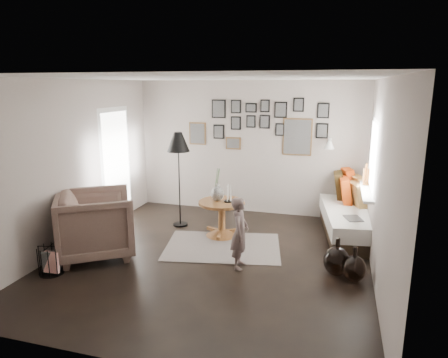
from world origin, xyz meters
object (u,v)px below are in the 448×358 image
(demijohn_large, at_px, (337,261))
(magazine_basket, at_px, (51,260))
(vase, at_px, (217,191))
(demijohn_small, at_px, (354,268))
(child, at_px, (240,233))
(daybed, at_px, (352,215))
(armchair, at_px, (96,224))
(pedestal_table, at_px, (222,220))
(floor_lamp, at_px, (178,145))

(demijohn_large, bearing_deg, magazine_basket, -164.58)
(vase, distance_m, demijohn_large, 2.27)
(demijohn_small, xyz_separation_m, child, (-1.53, -0.00, 0.33))
(daybed, bearing_deg, armchair, -159.63)
(pedestal_table, bearing_deg, magazine_basket, -132.78)
(armchair, height_order, demijohn_small, armchair)
(armchair, relative_size, floor_lamp, 0.63)
(armchair, relative_size, demijohn_large, 2.05)
(pedestal_table, relative_size, child, 0.76)
(floor_lamp, xyz_separation_m, demijohn_small, (2.99, -1.37, -1.29))
(floor_lamp, bearing_deg, daybed, 8.53)
(daybed, distance_m, demijohn_large, 1.72)
(demijohn_small, bearing_deg, pedestal_table, 153.01)
(armchair, distance_m, floor_lamp, 1.98)
(magazine_basket, xyz_separation_m, demijohn_large, (3.72, 1.03, 0.01))
(floor_lamp, bearing_deg, demijohn_small, -24.68)
(child, bearing_deg, floor_lamp, 43.57)
(daybed, distance_m, magazine_basket, 4.80)
(magazine_basket, bearing_deg, armchair, 70.24)
(armchair, relative_size, child, 1.06)
(daybed, distance_m, armchair, 4.21)
(floor_lamp, height_order, demijohn_large, floor_lamp)
(child, bearing_deg, armchair, 91.97)
(floor_lamp, relative_size, magazine_basket, 4.38)
(demijohn_small, relative_size, child, 0.47)
(floor_lamp, distance_m, child, 2.23)
(demijohn_large, bearing_deg, floor_lamp, 155.64)
(pedestal_table, bearing_deg, demijohn_large, -26.81)
(demijohn_small, bearing_deg, armchair, -176.99)
(child, bearing_deg, pedestal_table, 25.16)
(demijohn_large, bearing_deg, armchair, -174.83)
(pedestal_table, height_order, demijohn_small, pedestal_table)
(demijohn_large, relative_size, child, 0.52)
(daybed, bearing_deg, floor_lamp, -179.76)
(pedestal_table, bearing_deg, daybed, 19.51)
(pedestal_table, distance_m, daybed, 2.24)
(armchair, xyz_separation_m, child, (2.16, 0.19, 0.02))
(demijohn_small, bearing_deg, daybed, 89.93)
(pedestal_table, xyz_separation_m, magazine_basket, (-1.83, -1.98, -0.09))
(vase, distance_m, child, 1.31)
(daybed, relative_size, demijohn_small, 4.63)
(floor_lamp, distance_m, demijohn_small, 3.54)
(armchair, bearing_deg, daybed, -95.62)
(magazine_basket, bearing_deg, vase, 48.78)
(floor_lamp, xyz_separation_m, magazine_basket, (-0.95, -2.28, -1.28))
(pedestal_table, bearing_deg, vase, 165.96)
(vase, bearing_deg, floor_lamp, 160.75)
(pedestal_table, xyz_separation_m, daybed, (2.11, 0.75, 0.04))
(floor_lamp, bearing_deg, vase, -19.25)
(vase, xyz_separation_m, floor_lamp, (-0.80, 0.28, 0.69))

